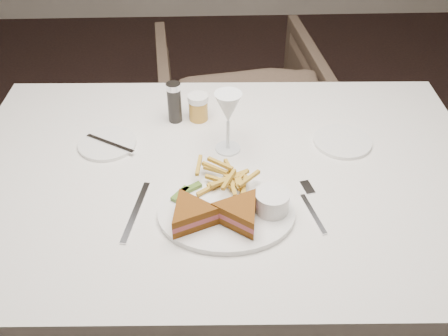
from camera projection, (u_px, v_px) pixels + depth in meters
ground at (190, 261)px, 2.03m from camera, size 5.00×5.00×0.00m
table at (223, 264)px, 1.53m from camera, size 1.39×0.95×0.75m
chair_far at (237, 103)px, 2.29m from camera, size 0.75×0.71×0.71m
table_setting at (223, 176)px, 1.22m from camera, size 0.81×0.60×0.18m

